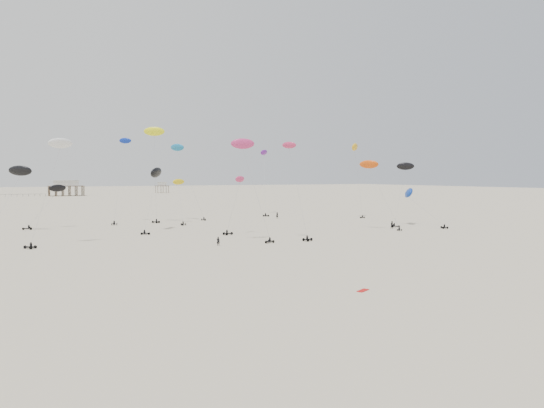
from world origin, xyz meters
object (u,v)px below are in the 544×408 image
rig_0 (182,160)px  spectator_0 (218,246)px  pavilion_main (66,189)px  rig_4 (403,181)px  pavilion_small (162,188)px

rig_0 → spectator_0: rig_0 is taller
pavilion_main → rig_4: bearing=-78.2°
pavilion_small → rig_4: (-17.45, -282.14, 7.93)m
pavilion_small → rig_0: bearing=-104.5°
pavilion_main → spectator_0: size_ratio=10.98×
pavilion_main → rig_4: size_ratio=1.28×
pavilion_small → spectator_0: size_ratio=4.71×
pavilion_small → rig_4: rig_4 is taller
rig_0 → rig_4: size_ratio=1.33×
pavilion_main → rig_4: rig_4 is taller
rig_0 → spectator_0: (-11.16, -55.44, -17.22)m
pavilion_main → rig_0: bearing=-87.9°
pavilion_small → spectator_0: 305.63m
rig_4 → spectator_0: rig_4 is taller
pavilion_small → rig_0: size_ratio=0.41×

